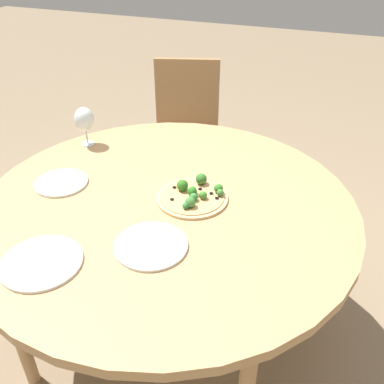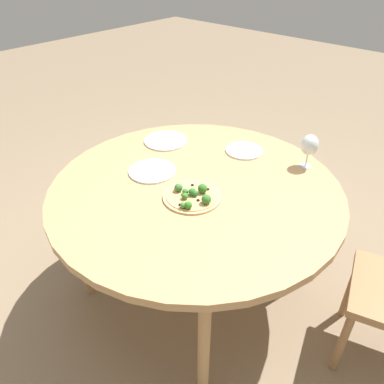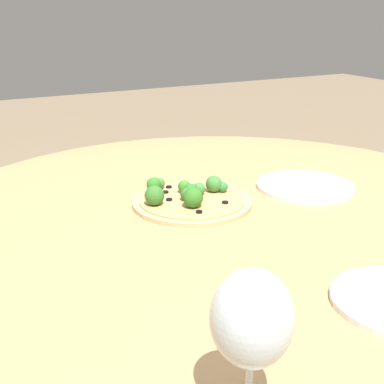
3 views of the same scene
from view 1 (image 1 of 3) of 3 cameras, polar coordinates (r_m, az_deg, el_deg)
name	(u,v)px [view 1 (image 1 of 3)]	position (r m, az deg, el deg)	size (l,w,h in m)	color
ground_plane	(172,328)	(2.07, -2.73, -17.70)	(12.00, 12.00, 0.00)	#847056
dining_table	(167,212)	(1.60, -3.36, -2.74)	(1.39, 1.39, 0.71)	tan
chair	(186,134)	(2.59, -0.78, 7.79)	(0.50, 0.50, 0.90)	#997047
pizza	(193,195)	(1.58, 0.17, -0.40)	(0.27, 0.27, 0.06)	tan
wine_glass	(84,120)	(1.97, -14.17, 9.31)	(0.09, 0.09, 0.18)	silver
plate_near	(151,245)	(1.38, -5.49, -7.10)	(0.24, 0.24, 0.01)	silver
plate_far	(41,262)	(1.39, -19.43, -8.84)	(0.25, 0.25, 0.01)	silver
plate_side	(61,183)	(1.75, -17.02, 1.21)	(0.21, 0.21, 0.01)	silver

